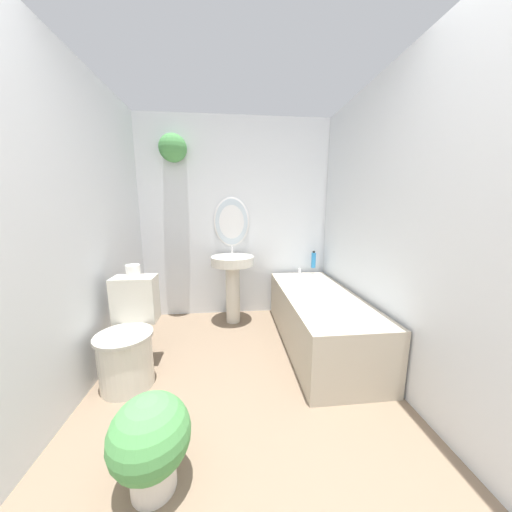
# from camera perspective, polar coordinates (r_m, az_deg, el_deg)

# --- Properties ---
(wall_back) EXTENTS (2.40, 0.31, 2.40)m
(wall_back) POSITION_cam_1_polar(r_m,az_deg,el_deg) (3.21, -5.51, 9.17)
(wall_back) COLOR silver
(wall_back) RESTS_ON ground_plane
(wall_left) EXTENTS (0.06, 2.91, 2.40)m
(wall_left) POSITION_cam_1_polar(r_m,az_deg,el_deg) (2.11, -37.19, 4.75)
(wall_left) COLOR silver
(wall_left) RESTS_ON ground_plane
(wall_right) EXTENTS (0.06, 2.91, 2.40)m
(wall_right) POSITION_cam_1_polar(r_m,az_deg,el_deg) (2.19, 29.05, 5.70)
(wall_right) COLOR silver
(wall_right) RESTS_ON ground_plane
(toilet) EXTENTS (0.41, 0.59, 0.78)m
(toilet) POSITION_cam_1_polar(r_m,az_deg,el_deg) (2.32, -26.35, -16.40)
(toilet) COLOR beige
(toilet) RESTS_ON ground_plane
(pedestal_sink) EXTENTS (0.49, 0.49, 0.89)m
(pedestal_sink) POSITION_cam_1_polar(r_m,az_deg,el_deg) (3.00, -5.21, -4.28)
(pedestal_sink) COLOR beige
(pedestal_sink) RESTS_ON ground_plane
(bathtub) EXTENTS (0.68, 1.66, 0.60)m
(bathtub) POSITION_cam_1_polar(r_m,az_deg,el_deg) (2.68, 13.70, -13.08)
(bathtub) COLOR #B2A893
(bathtub) RESTS_ON ground_plane
(shampoo_bottle) EXTENTS (0.06, 0.06, 0.21)m
(shampoo_bottle) POSITION_cam_1_polar(r_m,az_deg,el_deg) (3.30, 12.67, -0.85)
(shampoo_bottle) COLOR #2D84C6
(shampoo_bottle) RESTS_ON bathtub
(potted_plant) EXTENTS (0.37, 0.37, 0.48)m
(potted_plant) POSITION_cam_1_polar(r_m,az_deg,el_deg) (1.55, -22.40, -33.53)
(potted_plant) COLOR silver
(potted_plant) RESTS_ON ground_plane
(toilet_paper_roll) EXTENTS (0.11, 0.11, 0.10)m
(toilet_paper_roll) POSITION_cam_1_polar(r_m,az_deg,el_deg) (2.34, -25.64, -2.98)
(toilet_paper_roll) COLOR white
(toilet_paper_roll) RESTS_ON toilet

